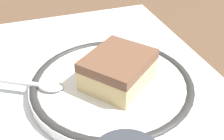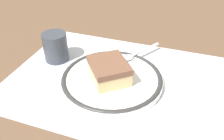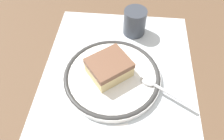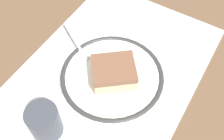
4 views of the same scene
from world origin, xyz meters
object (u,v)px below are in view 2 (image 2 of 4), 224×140
at_px(plate, 112,79).
at_px(napkin, 188,93).
at_px(cake_slice, 109,71).
at_px(cup, 56,49).
at_px(spoon, 135,54).

relative_size(plate, napkin, 2.36).
bearing_deg(cake_slice, cup, -18.07).
bearing_deg(spoon, napkin, 147.66).
height_order(spoon, napkin, spoon).
height_order(plate, cup, cup).
relative_size(plate, cup, 3.17).
relative_size(cup, napkin, 0.75).
relative_size(plate, spoon, 1.90).
height_order(plate, napkin, plate).
distance_m(cake_slice, spoon, 0.12).
relative_size(cake_slice, cup, 1.63).
xyz_separation_m(cake_slice, cup, (0.16, -0.05, -0.01)).
bearing_deg(plate, napkin, -174.45).
bearing_deg(plate, spoon, -103.56).
height_order(spoon, cup, cup).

